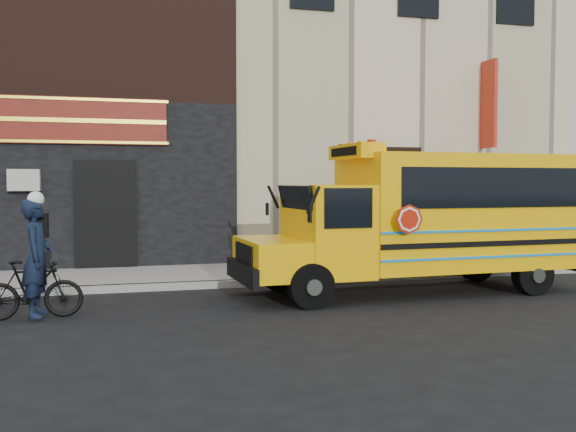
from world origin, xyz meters
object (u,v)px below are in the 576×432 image
(cyclist, at_px, (37,261))
(bicycle, at_px, (32,290))
(sign_pole, at_px, (466,209))
(school_bus, at_px, (428,217))

(cyclist, bearing_deg, bicycle, 69.71)
(bicycle, xyz_separation_m, cyclist, (0.09, -0.05, 0.47))
(cyclist, bearing_deg, sign_pole, -71.19)
(sign_pole, distance_m, cyclist, 9.16)
(school_bus, distance_m, cyclist, 7.33)
(school_bus, height_order, cyclist, school_bus)
(bicycle, bearing_deg, cyclist, -119.51)
(sign_pole, height_order, cyclist, sign_pole)
(bicycle, bearing_deg, school_bus, -88.14)
(school_bus, xyz_separation_m, bicycle, (-7.36, -0.70, -1.03))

